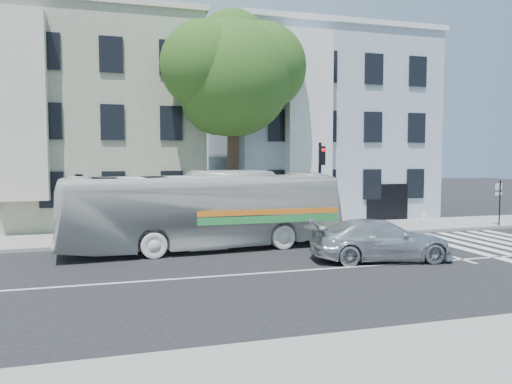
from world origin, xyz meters
name	(u,v)px	position (x,y,z in m)	size (l,w,h in m)	color
ground	(295,271)	(0.00, 0.00, 0.00)	(120.00, 120.00, 0.00)	black
sidewalk_far	(236,233)	(0.00, 8.00, 0.07)	(80.00, 4.00, 0.15)	gray
sidewalk_near	(459,367)	(0.00, -8.00, 0.07)	(80.00, 4.00, 0.15)	gray
building_left	(86,126)	(-7.00, 15.00, 5.50)	(12.00, 10.00, 11.00)	gray
building_right	(314,130)	(7.00, 15.00, 5.50)	(12.00, 10.00, 11.00)	#98A5B6
street_tree	(233,72)	(0.06, 8.74, 7.83)	(7.30, 5.90, 11.10)	#2D2116
bus	(203,210)	(-2.17, 4.71, 1.59)	(11.39, 2.67, 3.17)	silver
sedan	(381,240)	(3.59, 0.74, 0.74)	(5.08, 2.07, 1.47)	silver
hedge	(166,231)	(-3.46, 6.80, 0.50)	(8.50, 0.84, 0.70)	#2E601F
traffic_signal	(321,175)	(3.97, 7.00, 2.86)	(0.45, 0.54, 4.43)	black
fire_hydrant	(424,221)	(9.38, 6.47, 0.53)	(0.42, 0.29, 0.74)	silver
far_sign_pole	(499,197)	(13.78, 6.26, 1.66)	(0.43, 0.17, 2.37)	black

